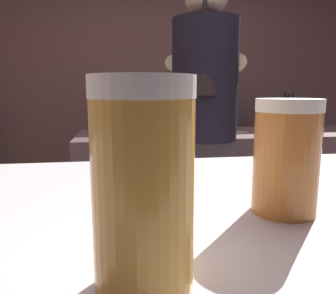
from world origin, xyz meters
The scene contains 12 objects.
wall_back centered at (0.00, 2.20, 1.35)m, with size 5.20×0.10×2.70m, color brown.
prep_counter centered at (0.35, 0.70, 0.46)m, with size 2.10×0.60×0.92m, color #4A3434.
back_shelf centered at (0.32, 1.92, 0.55)m, with size 0.94×0.36×1.10m, color #3E3B40.
bartender centered at (0.02, 0.24, 1.03)m, with size 0.50×0.55×1.77m.
knife_block centered at (0.77, 0.77, 1.02)m, with size 0.10×0.08×0.27m.
mixing_bowl centered at (-0.27, 0.68, 0.94)m, with size 0.20×0.20×0.06m, color beige.
chefs_knife centered at (0.30, 0.65, 0.92)m, with size 0.24×0.03×0.01m, color silver.
pint_glass_near centered at (-0.41, -1.22, 1.14)m, with size 0.07×0.07×0.15m.
pint_glass_far centered at (-0.23, -1.09, 1.13)m, with size 0.07×0.07×0.13m.
bottle_hot_sauce centered at (0.54, 1.97, 1.20)m, with size 0.07×0.07×0.26m.
bottle_olive_oil centered at (0.38, 1.95, 1.17)m, with size 0.06×0.06×0.20m.
bottle_vinegar centered at (0.60, 1.84, 1.19)m, with size 0.06×0.06×0.24m.
Camera 1 is at (-0.42, -1.44, 1.20)m, focal length 35.20 mm.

